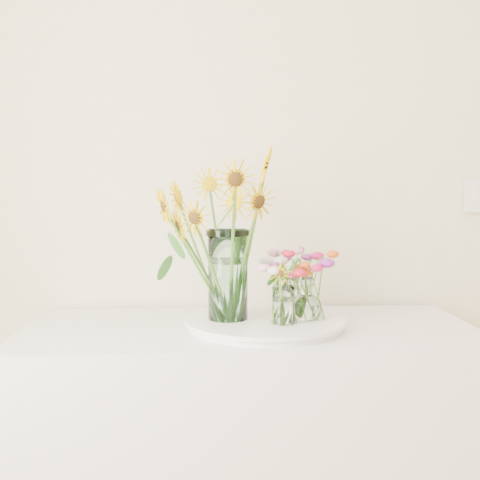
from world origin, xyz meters
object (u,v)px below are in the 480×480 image
Objects in this scene: tray at (265,324)px; small_vase_b at (307,299)px; mason_jar at (228,275)px; small_vase_c at (288,294)px; counter at (249,465)px; small_vase_a at (283,306)px.

tray is 3.46× the size of small_vase_b.
mason_jar is 0.24m from small_vase_c.
small_vase_c reaches higher than tray.
small_vase_c is at bearing 27.93° from mason_jar.
small_vase_b is at bearing -3.87° from mason_jar.
counter is 0.47m from tray.
counter is 12.08× the size of small_vase_a.
small_vase_b is (0.08, 0.06, 0.01)m from small_vase_a.
small_vase_a is at bearing -101.49° from small_vase_c.
small_vase_c is (0.04, 0.18, 0.00)m from small_vase_a.
small_vase_c reaches higher than counter.
mason_jar is at bearing -178.73° from tray.
tray is at bearing -129.41° from small_vase_c.
small_vase_b is (0.13, -0.02, 0.08)m from tray.
small_vase_a is at bearing -144.52° from small_vase_b.
mason_jar is 2.26× the size of small_vase_c.
small_vase_c is at bearing 50.59° from tray.
tray is at bearing 122.48° from small_vase_a.
small_vase_c is (-0.04, 0.12, -0.01)m from small_vase_b.
small_vase_c is at bearing 29.79° from counter.
small_vase_b is 0.13m from small_vase_c.
tray is 0.15m from small_vase_b.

